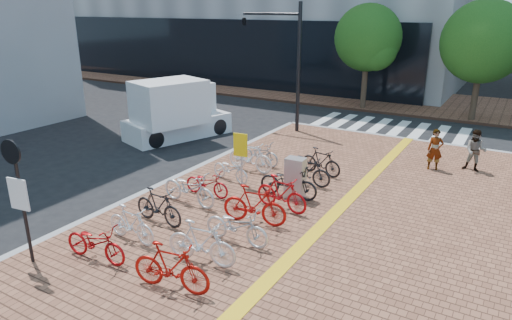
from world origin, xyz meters
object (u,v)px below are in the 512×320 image
Objects in this scene: bike_1 at (131,224)px; utility_box at (295,178)px; bike_8 at (171,267)px; bike_14 at (307,171)px; traffic_light_pole at (273,43)px; bike_9 at (201,243)px; bike_11 at (254,205)px; yellow_sign at (241,150)px; bike_0 at (95,242)px; pedestrian_a at (435,150)px; bike_15 at (321,162)px; bike_3 at (189,188)px; box_truck at (175,110)px; bike_5 at (231,169)px; bike_4 at (207,183)px; bike_7 at (259,153)px; bike_2 at (158,206)px; notice_sign at (18,187)px; bike_10 at (237,226)px; bike_13 at (288,182)px; bike_12 at (281,193)px; pedestrian_b at (475,151)px; bike_6 at (250,157)px.

utility_box is (2.36, 4.72, 0.17)m from bike_1.
bike_14 is at bearing -9.50° from bike_8.
utility_box is 0.22× the size of traffic_light_pole.
bike_1 is at bearing 84.07° from bike_9.
yellow_sign is at bearing 30.00° from bike_11.
bike_0 is 12.22m from pedestrian_a.
bike_14 is 1.03× the size of bike_15.
bike_3 is at bearing -76.24° from traffic_light_pole.
bike_1 is 10.46m from box_truck.
bike_15 is 0.90× the size of yellow_sign.
bike_5 is 6.80m from box_truck.
bike_4 is 3.44m from bike_7.
bike_0 is 2.35m from bike_8.
yellow_sign reaches higher than pedestrian_a.
bike_14 is (0.05, 3.39, -0.06)m from bike_11.
bike_0 is 1.06× the size of bike_14.
bike_2 is at bearing 169.33° from bike_15.
traffic_light_pole is (-2.84, 7.34, 2.87)m from yellow_sign.
bike_2 is 3.63m from notice_sign.
pedestrian_a is (5.63, 9.72, 0.28)m from bike_1.
bike_8 is at bearing -69.99° from traffic_light_pole.
bike_4 is 3.41m from bike_14.
bike_10 reaches higher than bike_0.
bike_13 is (-0.03, 4.57, -0.03)m from bike_9.
bike_12 is (0.13, 4.79, -0.02)m from bike_8.
bike_9 is at bearing -85.40° from bike_1.
bike_9 is (2.42, -6.80, 0.09)m from bike_7.
notice_sign reaches higher than pedestrian_b.
bike_13 is at bearing 62.11° from notice_sign.
pedestrian_a reaches higher than bike_14.
traffic_light_pole reaches higher than bike_3.
bike_1 is at bearing 116.99° from bike_10.
bike_7 is 0.98× the size of bike_12.
bike_1 is 0.94× the size of bike_7.
bike_13 is (2.37, -0.26, 0.09)m from bike_5.
bike_1 is 1.01× the size of bike_5.
bike_9 reaches higher than bike_14.
pedestrian_a is (3.26, 8.40, 0.29)m from bike_10.
bike_14 is (0.05, 5.81, -0.04)m from bike_9.
bike_6 is 3.48m from bike_12.
bike_10 is at bearing -89.80° from utility_box.
traffic_light_pole is at bearing 16.04° from bike_2.
bike_15 is at bearing -14.66° from bike_1.
bike_6 reaches higher than bike_12.
bike_8 is 1.40× the size of utility_box.
bike_3 is 0.33× the size of traffic_light_pole.
bike_6 is at bearing 108.56° from yellow_sign.
pedestrian_b is (4.72, 10.25, 0.23)m from bike_9.
traffic_light_pole is at bearing 94.84° from notice_sign.
bike_9 is at bearing -47.08° from box_truck.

